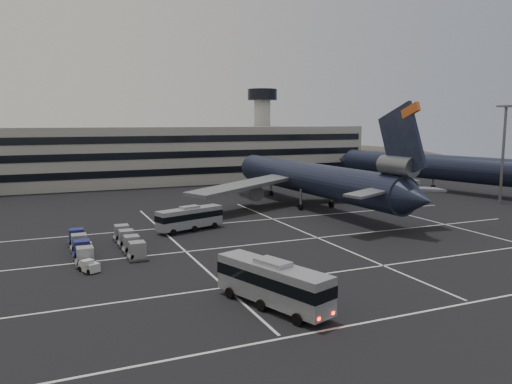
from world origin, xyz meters
TOP-DOWN VIEW (x-y plane):
  - ground at (0.00, 0.00)m, footprint 260.00×260.00m
  - lane_markings at (0.95, 0.72)m, footprint 90.00×55.62m
  - terminal at (-2.95, 71.14)m, footprint 125.00×26.00m
  - hills at (17.99, 170.00)m, footprint 352.00×180.00m
  - lightpole_right at (58.00, 15.00)m, footprint 2.40×2.40m
  - trijet_main at (22.93, 24.86)m, footprint 47.41×57.63m
  - trijet_far at (59.84, 33.44)m, footprint 23.71×56.86m
  - bus_near at (-4.06, -16.23)m, footprint 6.33×11.69m
  - bus_far at (-2.36, 15.06)m, footprint 10.21×5.30m
  - tug_a at (-16.76, 8.56)m, footprint 1.26×2.00m
  - tug_b at (-17.21, 0.05)m, footprint 2.17×2.54m
  - uld_cluster at (-14.79, 7.68)m, footprint 7.96×12.62m

SIDE VIEW (x-z plane):
  - hills at x=17.99m, z-range -34.07..9.93m
  - ground at x=0.00m, z-range 0.00..0.00m
  - lane_markings at x=0.95m, z-range 0.00..0.01m
  - tug_a at x=-16.76m, z-range -0.07..1.17m
  - tug_b at x=-17.21m, z-range -0.08..1.33m
  - uld_cluster at x=-14.79m, z-range -0.02..2.03m
  - bus_far at x=-2.36m, z-range 0.17..3.69m
  - bus_near at x=-4.06m, z-range 0.19..4.24m
  - trijet_main at x=22.93m, z-range -3.79..14.29m
  - trijet_far at x=59.84m, z-range -3.61..14.47m
  - terminal at x=-2.95m, z-range -5.07..18.93m
  - lightpole_right at x=58.00m, z-range 2.68..20.95m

